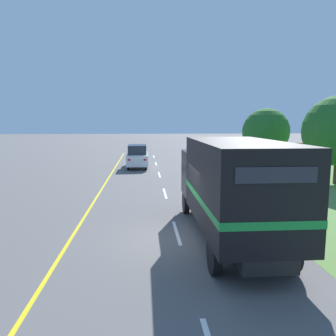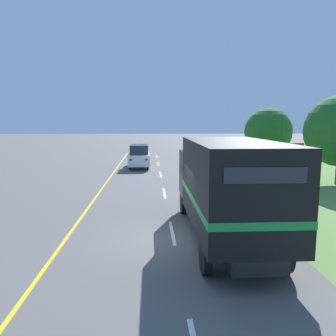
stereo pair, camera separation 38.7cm
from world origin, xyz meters
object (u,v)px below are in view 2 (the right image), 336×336
at_px(lead_car_white, 139,156).
at_px(roadside_tree_mid, 268,132).
at_px(horse_trailer_truck, 226,185).
at_px(highway_sign, 283,164).

distance_m(lead_car_white, roadside_tree_mid, 11.05).
distance_m(horse_trailer_truck, roadside_tree_mid, 17.56).
relative_size(highway_sign, roadside_tree_mid, 0.57).
bearing_deg(highway_sign, lead_car_white, 123.24).
bearing_deg(roadside_tree_mid, lead_car_white, 168.35).
height_order(highway_sign, roadside_tree_mid, roadside_tree_mid).
xyz_separation_m(highway_sign, roadside_tree_mid, (2.73, 9.85, 1.38)).
height_order(lead_car_white, roadside_tree_mid, roadside_tree_mid).
height_order(lead_car_white, highway_sign, highway_sign).
bearing_deg(horse_trailer_truck, highway_sign, 53.96).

